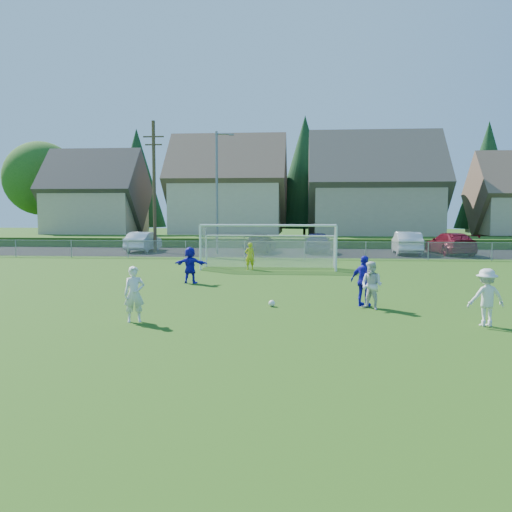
{
  "coord_description": "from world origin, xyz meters",
  "views": [
    {
      "loc": [
        1.93,
        -13.86,
        3.29
      ],
      "look_at": [
        0.0,
        8.0,
        1.4
      ],
      "focal_mm": 38.0,
      "sensor_mm": 36.0,
      "label": 1
    }
  ],
  "objects_px": {
    "car_d": "(260,243)",
    "player_white_a": "(134,294)",
    "car_f": "(407,243)",
    "player_white_c": "(486,297)",
    "car_e": "(317,242)",
    "car_b": "(143,242)",
    "soccer_goal": "(269,240)",
    "player_blue_b": "(190,265)",
    "goalkeeper": "(250,256)",
    "car_g": "(450,244)",
    "player_white_b": "(372,285)",
    "player_blue_a": "(365,281)",
    "soccer_ball": "(272,303)"
  },
  "relations": [
    {
      "from": "car_d",
      "to": "player_white_a",
      "type": "bearing_deg",
      "value": 90.96
    },
    {
      "from": "player_white_a",
      "to": "car_f",
      "type": "xyz_separation_m",
      "value": [
        12.52,
        25.36,
        0.0
      ]
    },
    {
      "from": "player_white_c",
      "to": "car_e",
      "type": "xyz_separation_m",
      "value": [
        -4.1,
        25.75,
        -0.01
      ]
    },
    {
      "from": "player_white_a",
      "to": "car_b",
      "type": "relative_size",
      "value": 0.35
    },
    {
      "from": "player_white_a",
      "to": "car_e",
      "type": "xyz_separation_m",
      "value": [
        5.97,
        26.07,
        -0.01
      ]
    },
    {
      "from": "player_white_a",
      "to": "car_d",
      "type": "height_order",
      "value": "player_white_a"
    },
    {
      "from": "soccer_goal",
      "to": "player_white_c",
      "type": "bearing_deg",
      "value": -63.67
    },
    {
      "from": "car_d",
      "to": "soccer_goal",
      "type": "distance_m",
      "value": 11.53
    },
    {
      "from": "player_blue_b",
      "to": "goalkeeper",
      "type": "bearing_deg",
      "value": -105.06
    },
    {
      "from": "player_blue_b",
      "to": "car_f",
      "type": "relative_size",
      "value": 0.33
    },
    {
      "from": "goalkeeper",
      "to": "car_e",
      "type": "distance_m",
      "value": 12.64
    },
    {
      "from": "player_white_a",
      "to": "car_b",
      "type": "distance_m",
      "value": 27.18
    },
    {
      "from": "car_g",
      "to": "player_white_b",
      "type": "bearing_deg",
      "value": 62.23
    },
    {
      "from": "player_white_a",
      "to": "car_g",
      "type": "distance_m",
      "value": 29.69
    },
    {
      "from": "player_white_c",
      "to": "car_f",
      "type": "relative_size",
      "value": 0.33
    },
    {
      "from": "player_blue_a",
      "to": "car_e",
      "type": "height_order",
      "value": "player_blue_a"
    },
    {
      "from": "player_white_c",
      "to": "car_f",
      "type": "xyz_separation_m",
      "value": [
        2.44,
        25.04,
        0.01
      ]
    },
    {
      "from": "player_blue_a",
      "to": "player_white_c",
      "type": "bearing_deg",
      "value": 170.23
    },
    {
      "from": "goalkeeper",
      "to": "car_e",
      "type": "bearing_deg",
      "value": -124.16
    },
    {
      "from": "car_b",
      "to": "car_g",
      "type": "distance_m",
      "value": 23.23
    },
    {
      "from": "player_white_a",
      "to": "soccer_goal",
      "type": "xyz_separation_m",
      "value": [
        3.0,
        14.62,
        0.81
      ]
    },
    {
      "from": "player_blue_a",
      "to": "car_g",
      "type": "distance_m",
      "value": 23.73
    },
    {
      "from": "player_blue_a",
      "to": "car_g",
      "type": "height_order",
      "value": "player_blue_a"
    },
    {
      "from": "car_d",
      "to": "soccer_goal",
      "type": "xyz_separation_m",
      "value": [
        1.38,
        -11.41,
        0.92
      ]
    },
    {
      "from": "car_e",
      "to": "player_blue_b",
      "type": "bearing_deg",
      "value": 70.92
    },
    {
      "from": "car_g",
      "to": "soccer_goal",
      "type": "distance_m",
      "value": 16.53
    },
    {
      "from": "player_white_a",
      "to": "car_e",
      "type": "distance_m",
      "value": 26.75
    },
    {
      "from": "car_b",
      "to": "car_f",
      "type": "xyz_separation_m",
      "value": [
        20.11,
        -0.73,
        0.05
      ]
    },
    {
      "from": "player_white_c",
      "to": "player_blue_a",
      "type": "relative_size",
      "value": 0.94
    },
    {
      "from": "car_e",
      "to": "soccer_ball",
      "type": "bearing_deg",
      "value": 84.76
    },
    {
      "from": "soccer_ball",
      "to": "goalkeeper",
      "type": "height_order",
      "value": "goalkeeper"
    },
    {
      "from": "player_white_b",
      "to": "car_d",
      "type": "distance_m",
      "value": 24.03
    },
    {
      "from": "car_f",
      "to": "goalkeeper",
      "type": "bearing_deg",
      "value": 50.27
    },
    {
      "from": "player_blue_b",
      "to": "car_g",
      "type": "relative_size",
      "value": 0.29
    },
    {
      "from": "player_blue_b",
      "to": "player_blue_a",
      "type": "bearing_deg",
      "value": 148.95
    },
    {
      "from": "player_blue_a",
      "to": "goalkeeper",
      "type": "relative_size",
      "value": 1.17
    },
    {
      "from": "player_white_b",
      "to": "car_e",
      "type": "distance_m",
      "value": 23.45
    },
    {
      "from": "car_b",
      "to": "car_f",
      "type": "relative_size",
      "value": 0.93
    },
    {
      "from": "car_g",
      "to": "soccer_goal",
      "type": "height_order",
      "value": "soccer_goal"
    },
    {
      "from": "soccer_ball",
      "to": "player_blue_a",
      "type": "height_order",
      "value": "player_blue_a"
    },
    {
      "from": "soccer_goal",
      "to": "car_e",
      "type": "bearing_deg",
      "value": 75.45
    },
    {
      "from": "player_blue_b",
      "to": "soccer_goal",
      "type": "xyz_separation_m",
      "value": [
        3.12,
        6.2,
        0.81
      ]
    },
    {
      "from": "goalkeeper",
      "to": "car_b",
      "type": "height_order",
      "value": "car_b"
    },
    {
      "from": "car_d",
      "to": "car_g",
      "type": "xyz_separation_m",
      "value": [
        14.0,
        -0.77,
        0.1
      ]
    },
    {
      "from": "goalkeeper",
      "to": "car_g",
      "type": "relative_size",
      "value": 0.27
    },
    {
      "from": "player_white_b",
      "to": "soccer_goal",
      "type": "height_order",
      "value": "soccer_goal"
    },
    {
      "from": "player_blue_a",
      "to": "car_b",
      "type": "height_order",
      "value": "player_blue_a"
    },
    {
      "from": "player_blue_b",
      "to": "car_f",
      "type": "distance_m",
      "value": 21.14
    },
    {
      "from": "player_blue_a",
      "to": "car_f",
      "type": "bearing_deg",
      "value": -71.16
    },
    {
      "from": "car_b",
      "to": "car_g",
      "type": "bearing_deg",
      "value": 179.83
    }
  ]
}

